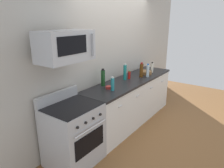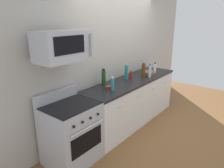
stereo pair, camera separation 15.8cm
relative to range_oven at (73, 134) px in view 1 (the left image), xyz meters
The scene contains 14 objects.
ground_plane 1.71m from the range_oven, ahead, with size 6.74×6.74×0.00m, color brown.
back_wall 1.90m from the range_oven, 13.93° to the left, with size 5.62×0.10×2.70m, color #B7B2A8.
counter_unit 1.64m from the range_oven, ahead, with size 2.53×0.66×0.92m.
range_oven is the anchor object (origin of this frame).
microwave 1.28m from the range_oven, 89.71° to the left, with size 0.74×0.44×0.40m.
bottle_wine_green 1.17m from the range_oven, 11.63° to the left, with size 0.08×0.08×0.32m.
bottle_dish_soap 1.04m from the range_oven, ahead, with size 0.06×0.06×0.24m.
bottle_hot_sauce_red 1.74m from the range_oven, ahead, with size 0.05×0.05×0.17m.
bottle_water_clear 2.09m from the range_oven, ahead, with size 0.06×0.06×0.28m.
bottle_sparkling_teal 1.67m from the range_oven, ahead, with size 0.07×0.07×0.33m.
bottle_vinegar_white 2.47m from the range_oven, ahead, with size 0.06×0.06×0.24m.
bottle_wine_amber 2.01m from the range_oven, ahead, with size 0.08×0.08×0.31m.
bowl_wooden_salad 2.24m from the range_oven, ahead, with size 0.27×0.27×0.07m.
bowl_red_small 1.02m from the range_oven, ahead, with size 0.10×0.10×0.04m.
Camera 1 is at (-3.49, -2.03, 2.09)m, focal length 33.27 mm.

